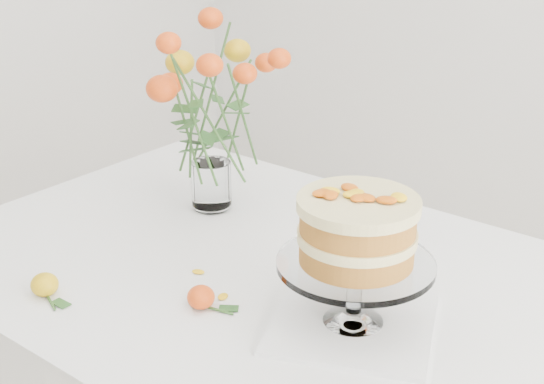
{
  "coord_description": "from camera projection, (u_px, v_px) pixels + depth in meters",
  "views": [
    {
      "loc": [
        0.8,
        -1.03,
        1.47
      ],
      "look_at": [
        -0.05,
        0.04,
        0.9
      ],
      "focal_mm": 50.0,
      "sensor_mm": 36.0,
      "label": 1
    }
  ],
  "objects": [
    {
      "name": "table",
      "position": [
        278.0,
        308.0,
        1.51
      ],
      "size": [
        1.43,
        0.93,
        0.76
      ],
      "color": "#A2835E",
      "rests_on": "ground"
    },
    {
      "name": "napkin",
      "position": [
        353.0,
        322.0,
        1.3
      ],
      "size": [
        0.36,
        0.36,
        0.01
      ],
      "primitive_type": "cube",
      "rotation": [
        0.0,
        0.0,
        0.4
      ],
      "color": "white",
      "rests_on": "table"
    },
    {
      "name": "cake_stand",
      "position": [
        357.0,
        237.0,
        1.24
      ],
      "size": [
        0.27,
        0.27,
        0.24
      ],
      "rotation": [
        0.0,
        0.0,
        0.19
      ],
      "color": "silver",
      "rests_on": "napkin"
    },
    {
      "name": "rose_vase",
      "position": [
        208.0,
        96.0,
        1.65
      ],
      "size": [
        0.34,
        0.34,
        0.46
      ],
      "rotation": [
        0.0,
        0.0,
        -0.14
      ],
      "color": "silver",
      "rests_on": "table"
    },
    {
      "name": "loose_rose_near",
      "position": [
        45.0,
        285.0,
        1.39
      ],
      "size": [
        0.09,
        0.05,
        0.04
      ],
      "rotation": [
        0.0,
        0.0,
        -0.39
      ],
      "color": "gold",
      "rests_on": "table"
    },
    {
      "name": "loose_rose_far",
      "position": [
        201.0,
        297.0,
        1.35
      ],
      "size": [
        0.09,
        0.05,
        0.04
      ],
      "rotation": [
        0.0,
        0.0,
        0.22
      ],
      "color": "red",
      "rests_on": "table"
    },
    {
      "name": "stray_petal_a",
      "position": [
        198.0,
        272.0,
        1.47
      ],
      "size": [
        0.03,
        0.02,
        0.0
      ],
      "primitive_type": "ellipsoid",
      "color": "yellow",
      "rests_on": "table"
    },
    {
      "name": "stray_petal_b",
      "position": [
        223.0,
        297.0,
        1.38
      ],
      "size": [
        0.03,
        0.02,
        0.0
      ],
      "primitive_type": "ellipsoid",
      "color": "yellow",
      "rests_on": "table"
    }
  ]
}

